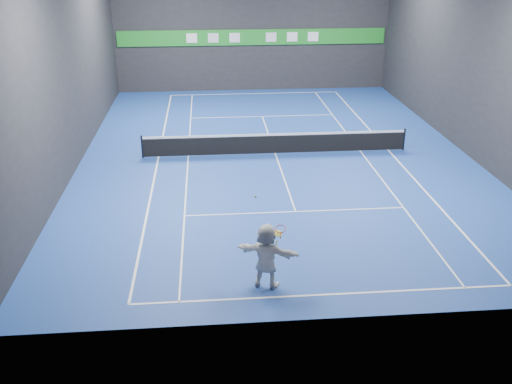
{
  "coord_description": "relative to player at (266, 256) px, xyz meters",
  "views": [
    {
      "loc": [
        -3.13,
        -25.31,
        9.13
      ],
      "look_at": [
        -1.61,
        -7.88,
        1.5
      ],
      "focal_mm": 40.0,
      "sensor_mm": 36.0,
      "label": 1
    }
  ],
  "objects": [
    {
      "name": "ground",
      "position": [
        1.61,
        11.25,
        -0.99
      ],
      "size": [
        26.0,
        26.0,
        0.0
      ],
      "primitive_type": "plane",
      "color": "#1A3D93",
      "rests_on": "ground"
    },
    {
      "name": "wall_back",
      "position": [
        1.61,
        24.25,
        3.51
      ],
      "size": [
        18.0,
        0.1,
        9.0
      ],
      "primitive_type": "cube",
      "color": "#232325",
      "rests_on": "ground"
    },
    {
      "name": "wall_front",
      "position": [
        1.61,
        -1.75,
        3.51
      ],
      "size": [
        18.0,
        0.1,
        9.0
      ],
      "primitive_type": "cube",
      "color": "#232325",
      "rests_on": "ground"
    },
    {
      "name": "wall_left",
      "position": [
        -7.39,
        11.25,
        3.51
      ],
      "size": [
        0.1,
        26.0,
        9.0
      ],
      "primitive_type": "cube",
      "color": "#232325",
      "rests_on": "ground"
    },
    {
      "name": "wall_right",
      "position": [
        10.61,
        11.25,
        3.51
      ],
      "size": [
        0.1,
        26.0,
        9.0
      ],
      "primitive_type": "cube",
      "color": "#232325",
      "rests_on": "ground"
    },
    {
      "name": "baseline_near",
      "position": [
        1.61,
        -0.64,
        -0.98
      ],
      "size": [
        10.98,
        0.08,
        0.01
      ],
      "primitive_type": "cube",
      "color": "white",
      "rests_on": "ground"
    },
    {
      "name": "baseline_far",
      "position": [
        1.61,
        23.14,
        -0.98
      ],
      "size": [
        10.98,
        0.08,
        0.01
      ],
      "primitive_type": "cube",
      "color": "white",
      "rests_on": "ground"
    },
    {
      "name": "sideline_doubles_left",
      "position": [
        -3.88,
        11.25,
        -0.98
      ],
      "size": [
        0.08,
        23.78,
        0.01
      ],
      "primitive_type": "cube",
      "color": "white",
      "rests_on": "ground"
    },
    {
      "name": "sideline_doubles_right",
      "position": [
        7.1,
        11.25,
        -0.98
      ],
      "size": [
        0.08,
        23.78,
        0.01
      ],
      "primitive_type": "cube",
      "color": "white",
      "rests_on": "ground"
    },
    {
      "name": "sideline_singles_left",
      "position": [
        -2.5,
        11.25,
        -0.98
      ],
      "size": [
        0.06,
        23.78,
        0.01
      ],
      "primitive_type": "cube",
      "color": "white",
      "rests_on": "ground"
    },
    {
      "name": "sideline_singles_right",
      "position": [
        5.72,
        11.25,
        -0.98
      ],
      "size": [
        0.06,
        23.78,
        0.01
      ],
      "primitive_type": "cube",
      "color": "white",
      "rests_on": "ground"
    },
    {
      "name": "service_line_near",
      "position": [
        1.61,
        4.85,
        -0.98
      ],
      "size": [
        8.23,
        0.06,
        0.01
      ],
      "primitive_type": "cube",
      "color": "white",
      "rests_on": "ground"
    },
    {
      "name": "service_line_far",
      "position": [
        1.61,
        17.65,
        -0.98
      ],
      "size": [
        8.23,
        0.06,
        0.01
      ],
      "primitive_type": "cube",
      "color": "white",
      "rests_on": "ground"
    },
    {
      "name": "center_service_line",
      "position": [
        1.61,
        11.25,
        -0.98
      ],
      "size": [
        0.06,
        12.8,
        0.01
      ],
      "primitive_type": "cube",
      "color": "white",
      "rests_on": "ground"
    },
    {
      "name": "player",
      "position": [
        0.0,
        0.0,
        0.0
      ],
      "size": [
        1.91,
        1.22,
        1.97
      ],
      "primitive_type": "imported",
      "rotation": [
        0.0,
        0.0,
        2.76
      ],
      "color": "silver",
      "rests_on": "ground"
    },
    {
      "name": "tennis_ball",
      "position": [
        -0.3,
        0.11,
        1.8
      ],
      "size": [
        0.06,
        0.06,
        0.06
      ],
      "primitive_type": "sphere",
      "color": "#AAD122",
      "rests_on": "player"
    },
    {
      "name": "tennis_net",
      "position": [
        1.61,
        11.25,
        -0.45
      ],
      "size": [
        12.5,
        0.1,
        1.07
      ],
      "color": "black",
      "rests_on": "ground"
    },
    {
      "name": "sponsor_banner",
      "position": [
        1.61,
        24.19,
        2.51
      ],
      "size": [
        17.64,
        0.11,
        1.0
      ],
      "color": "#1F8E27",
      "rests_on": "wall_back"
    },
    {
      "name": "tennis_racket",
      "position": [
        0.38,
        0.05,
        0.74
      ],
      "size": [
        0.47,
        0.39,
        0.68
      ],
      "color": "red",
      "rests_on": "player"
    }
  ]
}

